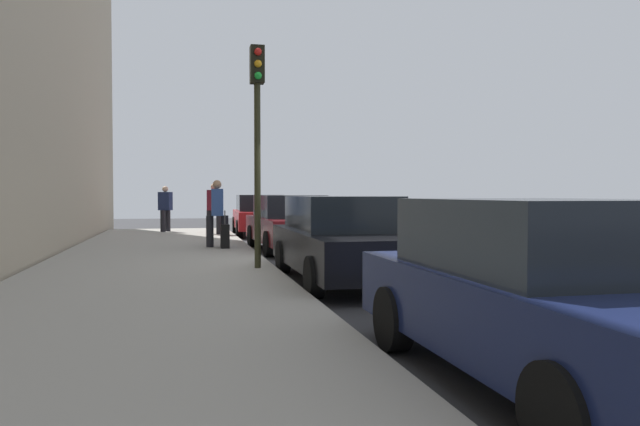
{
  "coord_description": "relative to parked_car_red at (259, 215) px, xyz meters",
  "views": [
    {
      "loc": [
        11.5,
        -2.74,
        1.56
      ],
      "look_at": [
        1.55,
        -0.51,
        1.24
      ],
      "focal_mm": 34.47,
      "sensor_mm": 36.0,
      "label": 1
    }
  ],
  "objects": [
    {
      "name": "rolling_suitcase",
      "position": [
        7.11,
        -1.76,
        -0.3
      ],
      "size": [
        0.34,
        0.22,
        0.97
      ],
      "color": "black",
      "rests_on": "sidewalk"
    },
    {
      "name": "parked_car_maroon",
      "position": [
        6.58,
        0.04,
        -0.0
      ],
      "size": [
        4.68,
        2.02,
        1.51
      ],
      "color": "black",
      "rests_on": "ground"
    },
    {
      "name": "sidewalk",
      "position": [
        11.58,
        -3.37,
        -0.68
      ],
      "size": [
        28.0,
        4.6,
        0.15
      ],
      "primitive_type": "cube",
      "color": "#A39E93",
      "rests_on": "ground"
    },
    {
      "name": "parked_car_navy",
      "position": [
        18.66,
        0.06,
        -0.0
      ],
      "size": [
        4.45,
        1.93,
        1.51
      ],
      "color": "black",
      "rests_on": "ground"
    },
    {
      "name": "pedestrian_navy_coat",
      "position": [
        -0.35,
        -3.45,
        0.29
      ],
      "size": [
        0.52,
        0.54,
        1.69
      ],
      "color": "black",
      "rests_on": "sidewalk"
    },
    {
      "name": "lane_stripe_centre",
      "position": [
        11.58,
        3.13,
        -0.76
      ],
      "size": [
        28.0,
        0.14,
        0.01
      ],
      "primitive_type": "cube",
      "color": "gold",
      "rests_on": "ground"
    },
    {
      "name": "parked_car_black",
      "position": [
        12.68,
        -0.07,
        0.0
      ],
      "size": [
        4.77,
        1.91,
        1.51
      ],
      "color": "black",
      "rests_on": "ground"
    },
    {
      "name": "pedestrian_blue_coat",
      "position": [
        6.71,
        -1.93,
        0.33
      ],
      "size": [
        0.48,
        0.58,
        1.76
      ],
      "color": "black",
      "rests_on": "sidewalk"
    },
    {
      "name": "traffic_light_pole",
      "position": [
        11.5,
        -1.43,
        2.23
      ],
      "size": [
        0.35,
        0.26,
        4.18
      ],
      "color": "#2D2D19",
      "rests_on": "sidewalk"
    },
    {
      "name": "parked_car_red",
      "position": [
        0.0,
        0.0,
        0.0
      ],
      "size": [
        4.77,
        2.03,
        1.51
      ],
      "color": "black",
      "rests_on": "ground"
    },
    {
      "name": "ground_plane",
      "position": [
        11.58,
        -0.07,
        -0.76
      ],
      "size": [
        56.0,
        56.0,
        0.0
      ],
      "primitive_type": "plane",
      "color": "#333335"
    },
    {
      "name": "pedestrian_burgundy_coat",
      "position": [
        1.46,
        -1.76,
        0.33
      ],
      "size": [
        0.56,
        0.52,
        1.77
      ],
      "color": "black",
      "rests_on": "sidewalk"
    }
  ]
}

